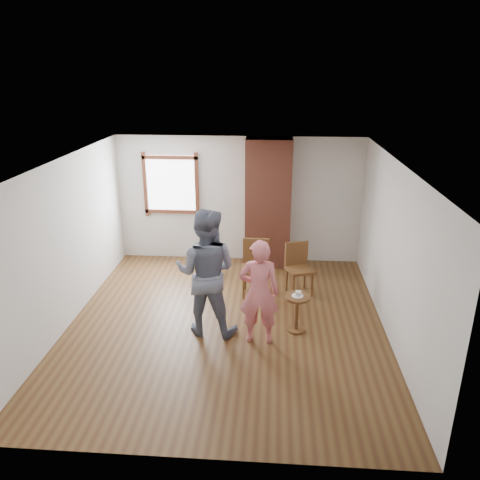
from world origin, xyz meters
name	(u,v)px	position (x,y,z in m)	size (l,w,h in m)	color
ground	(226,324)	(0.00, 0.00, 0.00)	(5.50, 5.50, 0.00)	brown
room_shell	(225,205)	(-0.06, 0.61, 1.81)	(5.04, 5.52, 2.62)	silver
brick_chimney	(268,204)	(0.60, 2.50, 1.30)	(0.90, 0.50, 2.60)	#984B36
stoneware_crock	(206,262)	(-0.60, 2.00, 0.21)	(0.33, 0.33, 0.43)	#C4AC8D
dark_pot	(205,264)	(-0.67, 2.22, 0.07)	(0.14, 0.14, 0.14)	black
dining_chair_left	(255,264)	(0.41, 1.15, 0.56)	(0.48, 0.48, 1.01)	brown
dining_chair_right	(298,265)	(1.18, 1.26, 0.52)	(0.55, 0.55, 0.93)	brown
side_table	(297,307)	(1.11, -0.10, 0.40)	(0.40, 0.40, 0.60)	brown
cake_plate	(298,296)	(1.11, -0.10, 0.60)	(0.18, 0.18, 0.01)	white
cake_slice	(298,294)	(1.12, -0.10, 0.64)	(0.08, 0.07, 0.06)	white
man	(206,272)	(-0.27, -0.20, 0.99)	(0.97, 0.75, 1.99)	#141C37
person_pink	(259,292)	(0.53, -0.43, 0.81)	(0.59, 0.39, 1.62)	#DE6F76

